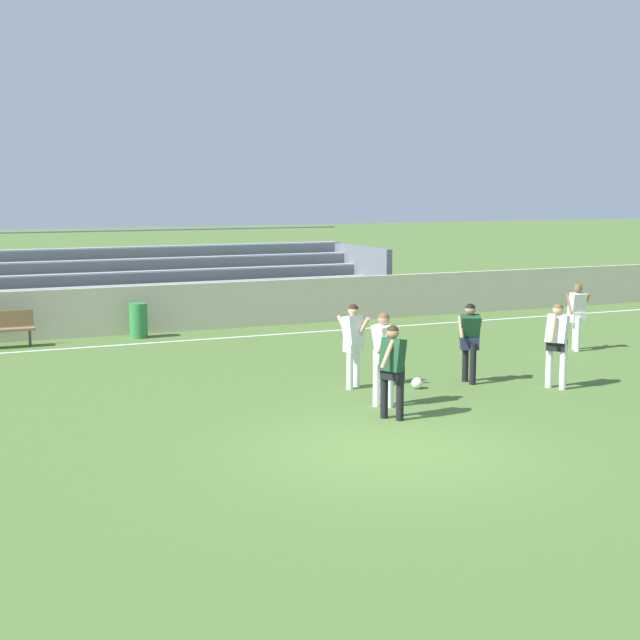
{
  "coord_description": "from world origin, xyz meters",
  "views": [
    {
      "loc": [
        -6.45,
        -11.86,
        3.89
      ],
      "look_at": [
        1.24,
        5.44,
        1.19
      ],
      "focal_mm": 52.18,
      "sensor_mm": 36.0,
      "label": 1
    }
  ],
  "objects": [
    {
      "name": "player_dark_overlapping",
      "position": [
        3.72,
        3.67,
        0.95
      ],
      "size": [
        0.65,
        0.5,
        1.61
      ],
      "color": "black",
      "rests_on": "ground"
    },
    {
      "name": "player_white_wide_right",
      "position": [
        4.99,
        2.55,
        1.0
      ],
      "size": [
        0.61,
        0.53,
        1.68
      ],
      "color": "white",
      "rests_on": "ground"
    },
    {
      "name": "bleacher_stand",
      "position": [
        -2.59,
        15.93,
        1.07
      ],
      "size": [
        20.06,
        4.4,
        2.55
      ],
      "color": "#9EA3AD",
      "rests_on": "ground"
    },
    {
      "name": "player_dark_deep_cover",
      "position": [
        0.9,
        1.68,
        0.95
      ],
      "size": [
        0.68,
        0.48,
        1.61
      ],
      "color": "black",
      "rests_on": "ground"
    },
    {
      "name": "player_white_pressing_high",
      "position": [
        8.16,
        5.82,
        0.96
      ],
      "size": [
        0.47,
        0.45,
        1.62
      ],
      "color": "white",
      "rests_on": "ground"
    },
    {
      "name": "soccer_ball",
      "position": [
        2.5,
        3.61,
        0.11
      ],
      "size": [
        0.22,
        0.22,
        0.22
      ],
      "primitive_type": "sphere",
      "color": "white",
      "rests_on": "ground"
    },
    {
      "name": "ground_plane",
      "position": [
        0.0,
        0.0,
        0.0
      ],
      "size": [
        160.0,
        160.0,
        0.0
      ],
      "primitive_type": "plane",
      "color": "#4C6B30"
    },
    {
      "name": "sideline_wall",
      "position": [
        0.0,
        12.67,
        0.65
      ],
      "size": [
        48.0,
        0.16,
        1.29
      ],
      "primitive_type": "cube",
      "color": "beige",
      "rests_on": "ground"
    },
    {
      "name": "field_line_sideline",
      "position": [
        0.0,
        11.04,
        0.0
      ],
      "size": [
        44.0,
        0.12,
        0.01
      ],
      "primitive_type": "cube",
      "color": "white",
      "rests_on": "ground"
    },
    {
      "name": "player_white_challenging",
      "position": [
        1.39,
        4.2,
        0.98
      ],
      "size": [
        0.48,
        0.63,
        1.66
      ],
      "color": "white",
      "rests_on": "ground"
    },
    {
      "name": "trash_bin",
      "position": [
        -1.04,
        12.0,
        0.46
      ],
      "size": [
        0.47,
        0.47,
        0.91
      ],
      "primitive_type": "cylinder",
      "color": "#2D7F3D",
      "rests_on": "ground"
    },
    {
      "name": "player_white_wide_left",
      "position": [
        1.19,
        2.55,
        1.02
      ],
      "size": [
        0.49,
        0.45,
        1.71
      ],
      "color": "white",
      "rests_on": "ground"
    }
  ]
}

